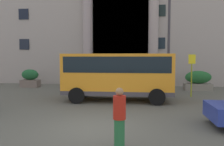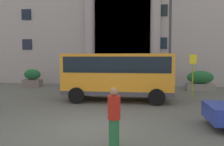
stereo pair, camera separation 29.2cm
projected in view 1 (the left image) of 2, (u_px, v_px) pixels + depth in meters
ground_plane at (94, 130)px, 8.43m from camera, size 80.00×64.00×0.12m
office_building_facade at (127, 1)px, 25.11m from camera, size 39.94×9.68×17.33m
orange_minibus at (118, 73)px, 13.72m from camera, size 6.37×2.73×2.78m
bus_stop_sign at (192, 71)px, 14.96m from camera, size 0.44×0.08×2.76m
hedge_planter_west at (30, 79)px, 19.90m from camera, size 1.56×0.81×1.54m
hedge_planter_far_east at (198, 81)px, 18.11m from camera, size 2.08×0.91×1.52m
hedge_planter_entrance_left at (96, 80)px, 19.15m from camera, size 1.74×0.78×1.36m
hedge_planter_east at (139, 80)px, 18.73m from camera, size 1.59×0.85×1.47m
pedestrian_man_crossing at (119, 118)px, 6.50m from camera, size 0.36×0.36×1.74m
lamppost_plaza_centre at (169, 27)px, 16.01m from camera, size 0.40×0.40×8.12m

